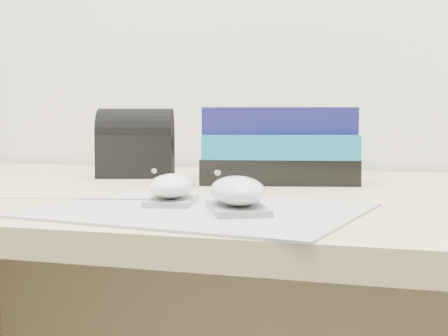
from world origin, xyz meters
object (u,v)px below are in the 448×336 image
(mouse_rear, at_px, (172,188))
(pouch, at_px, (136,144))
(book_stack, at_px, (278,145))
(desk, at_px, (290,334))
(mouse_front, at_px, (237,194))

(mouse_rear, height_order, pouch, pouch)
(mouse_rear, relative_size, pouch, 0.68)
(mouse_rear, distance_m, pouch, 0.41)
(book_stack, xyz_separation_m, pouch, (-0.26, 0.00, -0.00))
(desk, distance_m, book_stack, 0.30)
(pouch, bearing_deg, desk, -13.37)
(desk, height_order, mouse_rear, mouse_rear)
(book_stack, height_order, pouch, same)
(mouse_front, bearing_deg, desk, 90.74)
(desk, bearing_deg, mouse_front, -89.26)
(mouse_rear, bearing_deg, desk, 72.67)
(desk, height_order, pouch, pouch)
(pouch, bearing_deg, mouse_front, -52.75)
(mouse_rear, bearing_deg, book_stack, 81.57)
(mouse_front, bearing_deg, pouch, 127.25)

